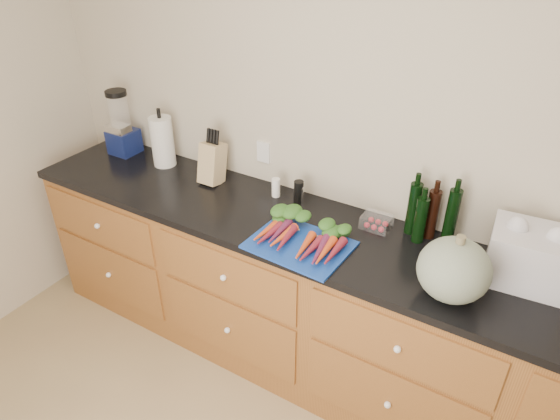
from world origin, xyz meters
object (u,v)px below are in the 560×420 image
Objects in this scene: tomato_box at (376,222)px; blender_appliance at (121,126)px; carrots at (305,234)px; knife_block at (212,163)px; cutting_board at (300,245)px; squash at (454,270)px; paper_towel at (162,142)px.

blender_appliance is at bearing -179.59° from tomato_box.
carrots is 0.78m from knife_block.
tomato_box reaches higher than cutting_board.
squash is at bearing 1.29° from cutting_board.
paper_towel is 2.16× the size of tomato_box.
paper_towel reaches higher than carrots.
carrots is 0.37m from tomato_box.
blender_appliance is (-1.45, 0.27, 0.14)m from carrots.
cutting_board is 1.04× the size of carrots.
paper_towel is 0.39m from knife_block.
carrots is at bearing -13.63° from paper_towel.
carrots is 1.07× the size of blender_appliance.
knife_block is at bearing 161.09° from carrots.
blender_appliance is at bearing 169.51° from carrots.
blender_appliance reaches higher than cutting_board.
tomato_box is at bearing 1.75° from knife_block.
paper_towel is 1.31× the size of knife_block.
tomato_box is (1.36, 0.01, -0.12)m from paper_towel.
blender_appliance is (-1.45, 0.32, 0.17)m from cutting_board.
carrots is 1.50× the size of squash.
squash is 2.08× the size of tomato_box.
carrots is 1.48m from blender_appliance.
knife_block is 0.98m from tomato_box.
blender_appliance is at bearing -179.63° from paper_towel.
paper_towel is at bearing 0.37° from blender_appliance.
cutting_board is at bearing -178.71° from squash.
squash is at bearing -8.05° from blender_appliance.
blender_appliance is at bearing 171.95° from squash.
cutting_board is 1.12× the size of blender_appliance.
tomato_box is at bearing 48.72° from carrots.
squash is 0.96× the size of paper_towel.
squash reaches higher than cutting_board.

